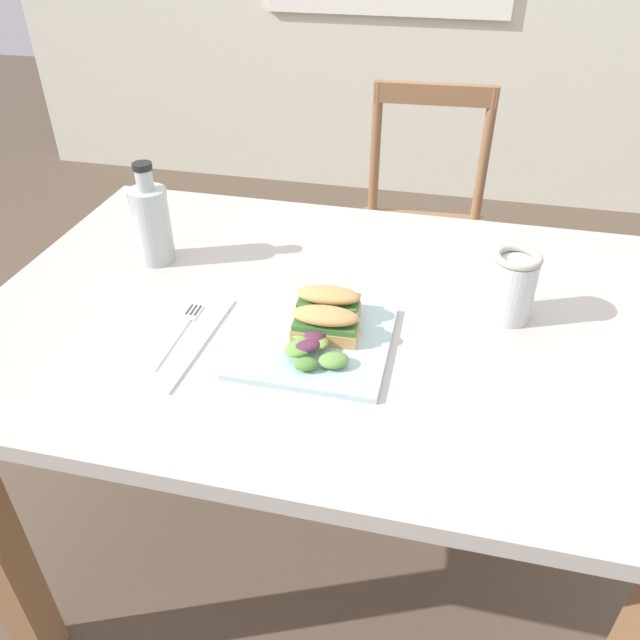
% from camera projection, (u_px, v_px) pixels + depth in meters
% --- Properties ---
extents(ground_plane, '(9.05, 9.05, 0.00)m').
position_uv_depth(ground_plane, '(387.00, 543.00, 1.57)').
color(ground_plane, brown).
extents(dining_table, '(1.22, 0.84, 0.74)m').
position_uv_depth(dining_table, '(327.00, 366.00, 1.18)').
color(dining_table, '#BCB7AD').
rests_on(dining_table, ground).
extents(chair_wooden_far, '(0.42, 0.42, 0.87)m').
position_uv_depth(chair_wooden_far, '(421.00, 233.00, 1.98)').
color(chair_wooden_far, '#8E6642').
rests_on(chair_wooden_far, ground).
extents(plate_lunch, '(0.24, 0.24, 0.01)m').
position_uv_depth(plate_lunch, '(314.00, 341.00, 1.02)').
color(plate_lunch, silver).
rests_on(plate_lunch, dining_table).
extents(sandwich_half_front, '(0.11, 0.06, 0.06)m').
position_uv_depth(sandwich_half_front, '(325.00, 323.00, 1.00)').
color(sandwich_half_front, tan).
rests_on(sandwich_half_front, plate_lunch).
extents(sandwich_half_back, '(0.11, 0.06, 0.06)m').
position_uv_depth(sandwich_half_back, '(328.00, 303.00, 1.05)').
color(sandwich_half_back, tan).
rests_on(sandwich_half_back, plate_lunch).
extents(salad_mixed_greens, '(0.12, 0.13, 0.03)m').
position_uv_depth(salad_mixed_greens, '(313.00, 345.00, 0.98)').
color(salad_mixed_greens, '#4C2338').
rests_on(salad_mixed_greens, plate_lunch).
extents(napkin_folded, '(0.12, 0.26, 0.00)m').
position_uv_depth(napkin_folded, '(176.00, 338.00, 1.03)').
color(napkin_folded, white).
rests_on(napkin_folded, dining_table).
extents(fork_on_napkin, '(0.03, 0.19, 0.00)m').
position_uv_depth(fork_on_napkin, '(180.00, 330.00, 1.04)').
color(fork_on_napkin, silver).
rests_on(fork_on_napkin, napkin_folded).
extents(bottle_cold_brew, '(0.07, 0.07, 0.20)m').
position_uv_depth(bottle_cold_brew, '(153.00, 227.00, 1.21)').
color(bottle_cold_brew, black).
rests_on(bottle_cold_brew, dining_table).
extents(mason_jar_iced_tea, '(0.08, 0.08, 0.12)m').
position_uv_depth(mason_jar_iced_tea, '(512.00, 289.00, 1.05)').
color(mason_jar_iced_tea, gold).
rests_on(mason_jar_iced_tea, dining_table).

